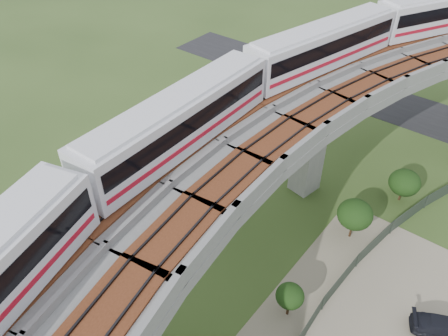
% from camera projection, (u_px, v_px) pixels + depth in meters
% --- Properties ---
extents(ground, '(160.00, 160.00, 0.00)m').
position_uv_depth(ground, '(226.00, 251.00, 34.44)').
color(ground, '#385020').
rests_on(ground, ground).
extents(asphalt_road, '(60.00, 8.00, 0.03)m').
position_uv_depth(asphalt_road, '(379.00, 101.00, 52.76)').
color(asphalt_road, '#232326').
rests_on(asphalt_road, ground).
extents(viaduct, '(19.58, 73.98, 11.40)m').
position_uv_depth(viaduct, '(275.00, 184.00, 26.92)').
color(viaduct, '#99968E').
rests_on(viaduct, ground).
extents(metro_train, '(12.96, 61.11, 3.64)m').
position_uv_depth(metro_train, '(277.00, 91.00, 29.46)').
color(metro_train, white).
rests_on(metro_train, ground).
extents(fence, '(3.87, 38.73, 1.50)m').
position_uv_depth(fence, '(340.00, 314.00, 29.25)').
color(fence, '#2D382D').
rests_on(fence, ground).
extents(tree_1, '(2.70, 2.70, 3.17)m').
position_uv_depth(tree_1, '(405.00, 183.00, 37.82)').
color(tree_1, '#382314').
rests_on(tree_1, ground).
extents(tree_2, '(2.79, 2.79, 3.70)m').
position_uv_depth(tree_2, '(355.00, 214.00, 34.09)').
color(tree_2, '#382314').
rests_on(tree_2, ground).
extents(tree_3, '(1.92, 1.92, 2.90)m').
position_uv_depth(tree_3, '(290.00, 296.00, 28.78)').
color(tree_3, '#382314').
rests_on(tree_3, ground).
extents(car_dark, '(4.79, 3.55, 1.29)m').
position_uv_depth(car_dark, '(446.00, 328.00, 28.50)').
color(car_dark, black).
rests_on(car_dark, dirt_lot).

